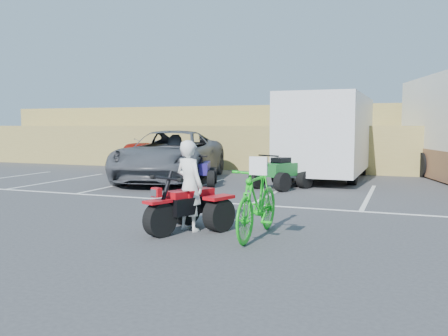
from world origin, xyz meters
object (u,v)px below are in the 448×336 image
(red_car, at_px, (138,156))
(quad_atv_green, at_px, (281,188))
(green_dirt_bike, at_px, (258,201))
(cargo_trailer, at_px, (328,134))
(quad_atv_blue, at_px, (198,185))
(grey_pickup, at_px, (171,155))
(red_trike_atv, at_px, (184,232))
(rider, at_px, (189,186))

(red_car, bearing_deg, quad_atv_green, -38.42)
(green_dirt_bike, height_order, red_car, red_car)
(cargo_trailer, bearing_deg, quad_atv_green, -104.44)
(quad_atv_blue, bearing_deg, red_car, 121.90)
(grey_pickup, relative_size, quad_atv_green, 3.85)
(red_trike_atv, distance_m, grey_pickup, 8.67)
(rider, height_order, cargo_trailer, cargo_trailer)
(grey_pickup, bearing_deg, quad_atv_blue, -45.39)
(rider, xyz_separation_m, grey_pickup, (-4.21, 7.42, 0.05))
(green_dirt_bike, bearing_deg, rider, 178.61)
(cargo_trailer, bearing_deg, rider, -95.41)
(rider, bearing_deg, quad_atv_blue, -45.64)
(red_trike_atv, height_order, quad_atv_green, quad_atv_green)
(rider, bearing_deg, quad_atv_green, -69.63)
(grey_pickup, bearing_deg, red_car, 126.48)
(rider, relative_size, cargo_trailer, 0.26)
(rider, bearing_deg, cargo_trailer, -74.57)
(green_dirt_bike, distance_m, grey_pickup, 9.34)
(red_trike_atv, distance_m, cargo_trailer, 10.40)
(quad_atv_green, bearing_deg, rider, -66.50)
(quad_atv_blue, xyz_separation_m, quad_atv_green, (2.82, 0.20, 0.00))
(cargo_trailer, bearing_deg, grey_pickup, -152.75)
(rider, distance_m, quad_atv_blue, 6.96)
(green_dirt_bike, distance_m, quad_atv_green, 6.78)
(cargo_trailer, height_order, quad_atv_green, cargo_trailer)
(red_trike_atv, relative_size, cargo_trailer, 0.25)
(cargo_trailer, xyz_separation_m, quad_atv_green, (-0.95, -3.48, -1.68))
(green_dirt_bike, xyz_separation_m, quad_atv_blue, (-4.04, 6.44, -0.66))
(red_trike_atv, height_order, grey_pickup, grey_pickup)
(green_dirt_bike, relative_size, red_car, 0.56)
(quad_atv_green, bearing_deg, quad_atv_blue, -151.09)
(rider, height_order, red_car, rider)
(grey_pickup, height_order, red_car, grey_pickup)
(quad_atv_blue, bearing_deg, rider, -85.75)
(quad_atv_blue, height_order, quad_atv_green, quad_atv_green)
(red_trike_atv, xyz_separation_m, quad_atv_blue, (-2.61, 6.52, 0.00))
(rider, relative_size, red_car, 0.44)
(rider, distance_m, grey_pickup, 8.53)
(red_trike_atv, height_order, rider, rider)
(red_car, relative_size, quad_atv_blue, 2.43)
(red_trike_atv, distance_m, green_dirt_bike, 1.57)
(red_car, bearing_deg, grey_pickup, -54.60)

